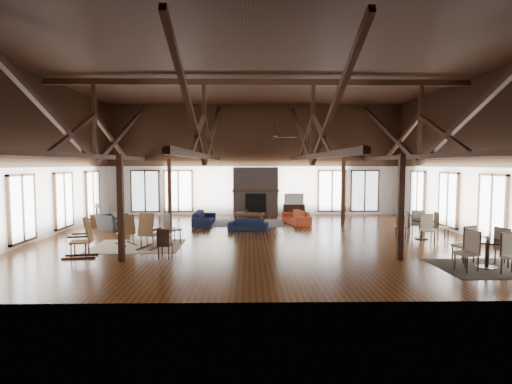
{
  "coord_description": "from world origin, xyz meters",
  "views": [
    {
      "loc": [
        -0.37,
        -14.81,
        2.77
      ],
      "look_at": [
        -0.08,
        1.0,
        1.66
      ],
      "focal_mm": 28.0,
      "sensor_mm": 36.0,
      "label": 1
    }
  ],
  "objects_px": {
    "cafe_table_near": "(487,249)",
    "cafe_table_far": "(422,226)",
    "sofa_navy_front": "(248,225)",
    "armchair": "(112,222)",
    "sofa_navy_left": "(204,218)",
    "sofa_orange": "(296,217)",
    "tv_console": "(294,210)",
    "coffee_table": "(250,214)"
  },
  "relations": [
    {
      "from": "cafe_table_near",
      "to": "cafe_table_far",
      "type": "distance_m",
      "value": 4.19
    },
    {
      "from": "sofa_navy_front",
      "to": "cafe_table_near",
      "type": "relative_size",
      "value": 0.82
    },
    {
      "from": "cafe_table_far",
      "to": "armchair",
      "type": "bearing_deg",
      "value": 169.98
    },
    {
      "from": "sofa_navy_left",
      "to": "sofa_orange",
      "type": "bearing_deg",
      "value": -84.26
    },
    {
      "from": "sofa_navy_left",
      "to": "cafe_table_far",
      "type": "relative_size",
      "value": 1.09
    },
    {
      "from": "sofa_navy_front",
      "to": "tv_console",
      "type": "xyz_separation_m",
      "value": [
        2.48,
        5.1,
        0.05
      ]
    },
    {
      "from": "sofa_navy_left",
      "to": "coffee_table",
      "type": "height_order",
      "value": "sofa_navy_left"
    },
    {
      "from": "coffee_table",
      "to": "sofa_navy_left",
      "type": "bearing_deg",
      "value": -158.58
    },
    {
      "from": "cafe_table_near",
      "to": "tv_console",
      "type": "xyz_separation_m",
      "value": [
        -3.88,
        11.22,
        -0.23
      ]
    },
    {
      "from": "sofa_navy_left",
      "to": "cafe_table_near",
      "type": "xyz_separation_m",
      "value": [
        8.39,
        -7.88,
        0.21
      ]
    },
    {
      "from": "cafe_table_near",
      "to": "tv_console",
      "type": "bearing_deg",
      "value": 109.07
    },
    {
      "from": "armchair",
      "to": "cafe_table_far",
      "type": "distance_m",
      "value": 12.34
    },
    {
      "from": "sofa_navy_front",
      "to": "cafe_table_far",
      "type": "xyz_separation_m",
      "value": [
        6.43,
        -1.93,
        0.25
      ]
    },
    {
      "from": "sofa_navy_front",
      "to": "sofa_navy_left",
      "type": "distance_m",
      "value": 2.69
    },
    {
      "from": "sofa_orange",
      "to": "sofa_navy_front",
      "type": "bearing_deg",
      "value": -62.01
    },
    {
      "from": "sofa_orange",
      "to": "armchair",
      "type": "height_order",
      "value": "armchair"
    },
    {
      "from": "cafe_table_far",
      "to": "tv_console",
      "type": "height_order",
      "value": "cafe_table_far"
    },
    {
      "from": "sofa_navy_left",
      "to": "coffee_table",
      "type": "distance_m",
      "value": 2.1
    },
    {
      "from": "sofa_orange",
      "to": "tv_console",
      "type": "distance_m",
      "value": 3.1
    },
    {
      "from": "coffee_table",
      "to": "armchair",
      "type": "height_order",
      "value": "armchair"
    },
    {
      "from": "sofa_navy_left",
      "to": "cafe_table_near",
      "type": "relative_size",
      "value": 1.04
    },
    {
      "from": "armchair",
      "to": "tv_console",
      "type": "relative_size",
      "value": 0.89
    },
    {
      "from": "cafe_table_far",
      "to": "coffee_table",
      "type": "bearing_deg",
      "value": 148.61
    },
    {
      "from": "coffee_table",
      "to": "cafe_table_near",
      "type": "relative_size",
      "value": 0.72
    },
    {
      "from": "cafe_table_near",
      "to": "armchair",
      "type": "bearing_deg",
      "value": 152.33
    },
    {
      "from": "sofa_orange",
      "to": "coffee_table",
      "type": "relative_size",
      "value": 1.38
    },
    {
      "from": "cafe_table_near",
      "to": "coffee_table",
      "type": "bearing_deg",
      "value": 127.96
    },
    {
      "from": "coffee_table",
      "to": "tv_console",
      "type": "height_order",
      "value": "tv_console"
    },
    {
      "from": "sofa_navy_left",
      "to": "cafe_table_near",
      "type": "height_order",
      "value": "cafe_table_near"
    },
    {
      "from": "sofa_orange",
      "to": "sofa_navy_left",
      "type": "bearing_deg",
      "value": -100.71
    },
    {
      "from": "sofa_orange",
      "to": "armchair",
      "type": "bearing_deg",
      "value": -91.44
    },
    {
      "from": "cafe_table_far",
      "to": "tv_console",
      "type": "relative_size",
      "value": 1.64
    },
    {
      "from": "sofa_orange",
      "to": "tv_console",
      "type": "bearing_deg",
      "value": 161.03
    },
    {
      "from": "sofa_navy_left",
      "to": "armchair",
      "type": "distance_m",
      "value": 4.0
    },
    {
      "from": "sofa_navy_left",
      "to": "armchair",
      "type": "height_order",
      "value": "armchair"
    },
    {
      "from": "armchair",
      "to": "tv_console",
      "type": "xyz_separation_m",
      "value": [
        8.2,
        4.89,
        -0.05
      ]
    },
    {
      "from": "tv_console",
      "to": "cafe_table_near",
      "type": "bearing_deg",
      "value": -70.93
    },
    {
      "from": "cafe_table_far",
      "to": "sofa_navy_front",
      "type": "bearing_deg",
      "value": 163.25
    },
    {
      "from": "armchair",
      "to": "cafe_table_near",
      "type": "distance_m",
      "value": 13.64
    },
    {
      "from": "sofa_navy_left",
      "to": "tv_console",
      "type": "relative_size",
      "value": 1.79
    },
    {
      "from": "cafe_table_far",
      "to": "sofa_orange",
      "type": "bearing_deg",
      "value": 136.81
    },
    {
      "from": "sofa_navy_front",
      "to": "tv_console",
      "type": "relative_size",
      "value": 1.42
    }
  ]
}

